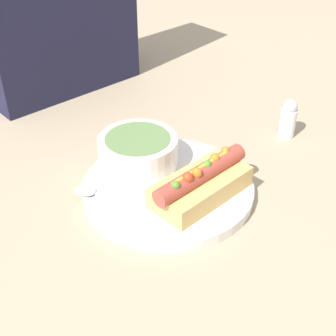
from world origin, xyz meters
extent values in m
plane|color=tan|center=(0.00, 0.00, 0.00)|extent=(4.00, 4.00, 0.00)
cylinder|color=white|center=(0.00, 0.00, 0.01)|extent=(0.25, 0.25, 0.02)
cube|color=#DBAD60|center=(0.02, -0.05, 0.03)|extent=(0.15, 0.07, 0.03)
cylinder|color=#B24738|center=(0.02, -0.05, 0.06)|extent=(0.16, 0.03, 0.03)
sphere|color=#518C2D|center=(-0.04, -0.06, 0.07)|extent=(0.01, 0.01, 0.01)
sphere|color=orange|center=(0.07, -0.05, 0.07)|extent=(0.01, 0.01, 0.01)
sphere|color=orange|center=(0.04, -0.05, 0.07)|extent=(0.01, 0.01, 0.01)
sphere|color=#C63F1E|center=(-0.02, -0.06, 0.07)|extent=(0.01, 0.01, 0.01)
sphere|color=orange|center=(0.00, -0.06, 0.07)|extent=(0.01, 0.01, 0.01)
sphere|color=#518C2D|center=(0.03, -0.05, 0.07)|extent=(0.01, 0.01, 0.01)
cylinder|color=gold|center=(0.02, -0.05, 0.07)|extent=(0.11, 0.01, 0.01)
cylinder|color=white|center=(0.00, 0.07, 0.04)|extent=(0.12, 0.12, 0.05)
cylinder|color=#66844C|center=(0.00, 0.07, 0.06)|extent=(0.10, 0.10, 0.01)
cube|color=#B7B7BC|center=(-0.06, -0.01, 0.02)|extent=(0.08, 0.12, 0.00)
ellipsoid|color=#B7B7BC|center=(-0.10, 0.06, 0.02)|extent=(0.04, 0.04, 0.01)
cylinder|color=silver|center=(0.26, -0.02, 0.03)|extent=(0.03, 0.03, 0.05)
sphere|color=silver|center=(0.26, -0.02, 0.06)|extent=(0.03, 0.03, 0.03)
camera|label=1|loc=(-0.37, -0.41, 0.43)|focal=50.00mm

